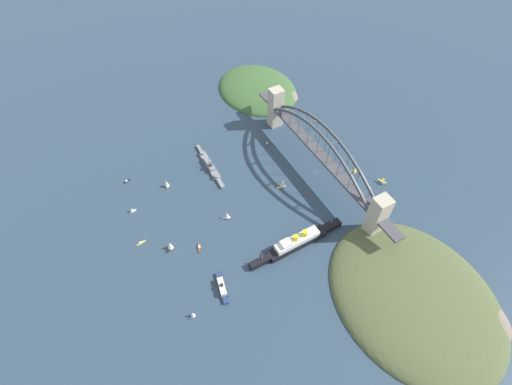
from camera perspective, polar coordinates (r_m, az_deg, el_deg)
ground_plane at (r=431.92m, az=9.26°, el=3.20°), size 1400.00×1400.00×0.00m
harbor_arch_bridge at (r=412.00m, az=9.74°, el=5.85°), size 250.43×15.66×61.63m
headland_west_shore at (r=369.94m, az=23.41°, el=-14.65°), size 167.27×138.08×26.43m
headland_east_shore at (r=544.54m, az=0.44°, el=15.38°), size 125.94×103.25×22.64m
ocean_liner at (r=364.63m, az=6.31°, el=-7.51°), size 12.91×103.27×17.86m
naval_cruiser at (r=432.33m, az=-7.05°, el=4.12°), size 74.95×8.73×16.17m
harbor_ferry_steamer at (r=344.57m, az=-5.21°, el=-14.17°), size 31.36×10.89×8.41m
seaplane_taxiing_near_bridge at (r=436.44m, az=18.70°, el=1.62°), size 9.49×8.33×4.95m
seaplane_second_in_formation at (r=438.36m, az=14.83°, el=3.15°), size 8.84×8.91×4.68m
small_boat_0 at (r=458.26m, az=1.73°, el=7.51°), size 9.06×8.78×2.23m
small_boat_1 at (r=439.59m, az=-19.12°, el=1.64°), size 3.98×8.29×2.11m
small_boat_2 at (r=384.27m, az=-17.16°, el=-7.36°), size 3.30×9.98×2.03m
small_boat_3 at (r=382.46m, az=-4.48°, el=-3.47°), size 6.85×8.96×10.01m
small_boat_4 at (r=368.69m, az=-8.64°, el=-8.31°), size 10.45×5.47×2.23m
small_boat_5 at (r=418.93m, az=-13.50°, el=1.34°), size 9.76×6.57×10.90m
small_boat_6 at (r=336.37m, az=-9.63°, el=-17.89°), size 4.61×7.44×8.04m
small_boat_7 at (r=370.37m, az=-12.99°, el=-7.90°), size 7.68×10.20×10.53m
small_boat_8 at (r=407.79m, az=-18.42°, el=-2.55°), size 5.17×7.48×6.99m
small_boat_9 at (r=407.73m, az=4.10°, el=1.38°), size 6.04×10.39×12.20m
channel_marker_buoy at (r=407.95m, az=7.62°, el=0.01°), size 2.20×2.20×2.75m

